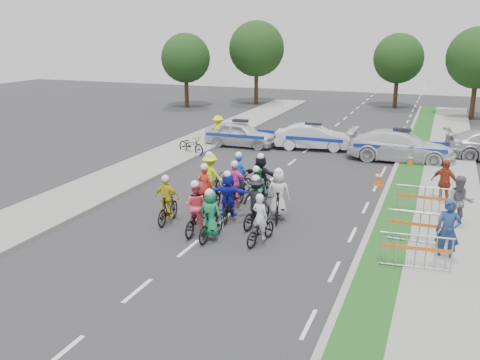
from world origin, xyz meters
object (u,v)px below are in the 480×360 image
at_px(spectator_2, 444,182).
at_px(rider_1, 211,220).
at_px(tree_3, 257,49).
at_px(rider_7, 278,200).
at_px(tree_4, 398,58).
at_px(rider_0, 260,227).
at_px(rider_12, 240,181).
at_px(spectator_1, 460,202).
at_px(rider_11, 261,180).
at_px(barrier_0, 416,253).
at_px(spectator_0, 448,231).
at_px(marshal_hiviz, 218,131).
at_px(rider_5, 228,199).
at_px(rider_9, 235,189).
at_px(rider_3, 167,204).
at_px(rider_2, 196,213).
at_px(tree_1, 478,58).
at_px(rider_4, 256,206).
at_px(police_car_1, 313,137).
at_px(barrier_2, 424,201).
at_px(cone_1, 410,159).
at_px(rider_6, 206,196).
at_px(parked_bike, 191,145).
at_px(tree_0, 186,58).
at_px(rider_8, 257,195).
at_px(police_car_2, 401,146).
at_px(barrier_1, 420,229).
at_px(cone_0, 379,178).
at_px(rider_10, 211,181).
at_px(police_car_0, 240,134).

bearing_deg(spectator_2, rider_1, -111.75).
bearing_deg(tree_3, rider_1, -73.23).
height_order(rider_7, tree_4, tree_4).
bearing_deg(rider_0, rider_12, -49.85).
bearing_deg(rider_12, spectator_1, -175.86).
relative_size(rider_11, barrier_0, 0.96).
height_order(rider_12, spectator_0, spectator_0).
distance_m(marshal_hiviz, tree_3, 18.53).
bearing_deg(rider_5, rider_9, -88.91).
bearing_deg(rider_3, rider_2, 154.75).
relative_size(rider_1, rider_5, 0.95).
height_order(rider_7, tree_1, tree_1).
bearing_deg(rider_4, rider_7, -111.25).
distance_m(rider_12, police_car_1, 9.74).
bearing_deg(marshal_hiviz, rider_12, 138.31).
bearing_deg(spectator_0, barrier_2, 106.83).
xyz_separation_m(spectator_0, cone_1, (-1.79, 11.50, -0.62)).
height_order(spectator_0, barrier_0, spectator_0).
bearing_deg(rider_6, rider_12, -90.14).
distance_m(spectator_0, marshal_hiviz, 17.76).
bearing_deg(rider_1, marshal_hiviz, -64.42).
relative_size(parked_bike, tree_0, 0.30).
relative_size(rider_0, barrier_2, 0.86).
xyz_separation_m(rider_8, spectator_2, (6.45, 3.44, 0.23)).
height_order(rider_12, tree_1, tree_1).
height_order(rider_1, tree_3, tree_3).
distance_m(rider_12, tree_3, 27.98).
height_order(rider_4, police_car_2, rider_4).
bearing_deg(rider_9, rider_7, 159.76).
xyz_separation_m(rider_1, rider_12, (-0.84, 4.77, -0.07)).
bearing_deg(rider_5, rider_1, 84.96).
distance_m(barrier_1, cone_0, 6.78).
distance_m(rider_1, barrier_1, 6.61).
bearing_deg(marshal_hiviz, spectator_1, 164.28).
bearing_deg(spectator_2, tree_0, 161.14).
relative_size(rider_3, barrier_2, 0.89).
height_order(rider_8, police_car_1, rider_8).
relative_size(rider_6, rider_12, 1.02).
relative_size(rider_9, barrier_0, 0.93).
relative_size(rider_5, rider_10, 0.92).
bearing_deg(police_car_1, rider_10, 161.31).
bearing_deg(rider_1, rider_12, -76.68).
relative_size(rider_1, tree_3, 0.24).
bearing_deg(rider_1, rider_3, -20.09).
relative_size(rider_9, spectator_1, 1.01).
bearing_deg(rider_3, tree_0, -69.67).
xyz_separation_m(rider_11, parked_bike, (-6.18, 6.31, -0.30)).
height_order(rider_2, police_car_0, rider_2).
bearing_deg(barrier_0, rider_8, 151.26).
distance_m(rider_3, barrier_0, 8.46).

